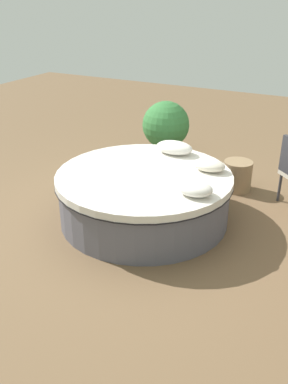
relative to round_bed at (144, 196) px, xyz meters
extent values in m
plane|color=brown|center=(0.00, 0.00, -0.33)|extent=(16.00, 16.00, 0.00)
cylinder|color=#595966|center=(0.00, 0.00, -0.06)|extent=(2.18, 2.18, 0.55)
cylinder|color=black|center=(0.00, 0.00, 0.22)|extent=(2.25, 2.25, 0.01)
cylinder|color=silver|center=(0.00, 0.00, 0.27)|extent=(2.24, 2.24, 0.10)
ellipsoid|color=white|center=(0.79, -0.28, 0.39)|extent=(0.41, 0.32, 0.16)
ellipsoid|color=silver|center=(0.70, 0.46, 0.39)|extent=(0.41, 0.28, 0.15)
ellipsoid|color=white|center=(0.05, 0.83, 0.40)|extent=(0.53, 0.34, 0.18)
cylinder|color=#333338|center=(1.47, 1.34, -0.12)|extent=(0.04, 0.04, 0.42)
cylinder|color=#4C4C51|center=(-0.60, 1.96, -0.16)|extent=(0.49, 0.49, 0.34)
sphere|color=#387A3D|center=(-0.60, 1.96, 0.34)|extent=(0.79, 0.79, 0.79)
cylinder|color=#997A56|center=(0.83, 1.44, -0.11)|extent=(0.42, 0.42, 0.45)
camera|label=1|loc=(2.28, -4.39, 2.44)|focal=39.95mm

